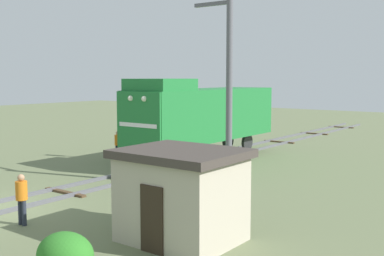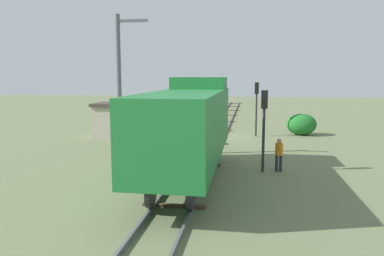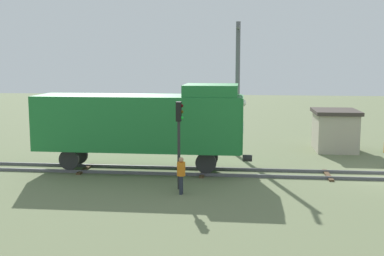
{
  "view_description": "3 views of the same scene",
  "coord_description": "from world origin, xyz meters",
  "px_view_note": "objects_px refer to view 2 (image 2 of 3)",
  "views": [
    {
      "loc": [
        16.08,
        -9.29,
        4.85
      ],
      "look_at": [
        -0.36,
        12.62,
        1.93
      ],
      "focal_mm": 45.0,
      "sensor_mm": 36.0,
      "label": 1
    },
    {
      "loc": [
        -2.71,
        29.49,
        4.83
      ],
      "look_at": [
        0.51,
        8.86,
        1.91
      ],
      "focal_mm": 35.0,
      "sensor_mm": 36.0,
      "label": 2
    },
    {
      "loc": [
        -25.22,
        7.67,
        6.02
      ],
      "look_at": [
        -0.33,
        10.41,
        2.48
      ],
      "focal_mm": 45.0,
      "sensor_mm": 36.0,
      "label": 3
    }
  ],
  "objects_px": {
    "traffic_signal_near": "(257,99)",
    "worker_near_track": "(186,123)",
    "worker_by_signal": "(279,152)",
    "locomotive": "(189,122)",
    "traffic_signal_mid": "(264,116)",
    "relay_hut": "(118,120)",
    "catenary_mast": "(120,83)"
  },
  "relations": [
    {
      "from": "worker_near_track",
      "to": "relay_hut",
      "type": "distance_m",
      "value": 5.48
    },
    {
      "from": "worker_near_track",
      "to": "worker_by_signal",
      "type": "distance_m",
      "value": 12.67
    },
    {
      "from": "worker_near_track",
      "to": "catenary_mast",
      "type": "height_order",
      "value": "catenary_mast"
    },
    {
      "from": "relay_hut",
      "to": "traffic_signal_near",
      "type": "bearing_deg",
      "value": -167.41
    },
    {
      "from": "traffic_signal_near",
      "to": "worker_by_signal",
      "type": "xyz_separation_m",
      "value": [
        -1.0,
        11.24,
        -2.0
      ]
    },
    {
      "from": "locomotive",
      "to": "traffic_signal_mid",
      "type": "bearing_deg",
      "value": -144.54
    },
    {
      "from": "worker_near_track",
      "to": "locomotive",
      "type": "bearing_deg",
      "value": -49.13
    },
    {
      "from": "traffic_signal_mid",
      "to": "relay_hut",
      "type": "height_order",
      "value": "traffic_signal_mid"
    },
    {
      "from": "traffic_signal_near",
      "to": "traffic_signal_mid",
      "type": "distance_m",
      "value": 11.45
    },
    {
      "from": "traffic_signal_mid",
      "to": "worker_by_signal",
      "type": "relative_size",
      "value": 2.43
    },
    {
      "from": "worker_near_track",
      "to": "worker_by_signal",
      "type": "bearing_deg",
      "value": -27.87
    },
    {
      "from": "locomotive",
      "to": "worker_near_track",
      "type": "bearing_deg",
      "value": -79.87
    },
    {
      "from": "traffic_signal_near",
      "to": "worker_near_track",
      "type": "relative_size",
      "value": 2.54
    },
    {
      "from": "locomotive",
      "to": "traffic_signal_mid",
      "type": "height_order",
      "value": "locomotive"
    },
    {
      "from": "locomotive",
      "to": "traffic_signal_mid",
      "type": "xyz_separation_m",
      "value": [
        -3.4,
        -2.42,
        0.1
      ]
    },
    {
      "from": "traffic_signal_near",
      "to": "traffic_signal_mid",
      "type": "bearing_deg",
      "value": 91.0
    },
    {
      "from": "worker_by_signal",
      "to": "relay_hut",
      "type": "height_order",
      "value": "relay_hut"
    },
    {
      "from": "traffic_signal_mid",
      "to": "worker_by_signal",
      "type": "bearing_deg",
      "value": -165.89
    },
    {
      "from": "traffic_signal_mid",
      "to": "worker_by_signal",
      "type": "xyz_separation_m",
      "value": [
        -0.8,
        -0.2,
        -1.88
      ]
    },
    {
      "from": "traffic_signal_mid",
      "to": "worker_by_signal",
      "type": "height_order",
      "value": "traffic_signal_mid"
    },
    {
      "from": "catenary_mast",
      "to": "relay_hut",
      "type": "bearing_deg",
      "value": -68.54
    },
    {
      "from": "catenary_mast",
      "to": "relay_hut",
      "type": "height_order",
      "value": "catenary_mast"
    },
    {
      "from": "locomotive",
      "to": "traffic_signal_near",
      "type": "relative_size",
      "value": 2.69
    },
    {
      "from": "traffic_signal_near",
      "to": "worker_near_track",
      "type": "xyz_separation_m",
      "value": [
        5.6,
        0.43,
        -2.0
      ]
    },
    {
      "from": "worker_near_track",
      "to": "relay_hut",
      "type": "xyz_separation_m",
      "value": [
        5.1,
        1.96,
        0.4
      ]
    },
    {
      "from": "catenary_mast",
      "to": "locomotive",
      "type": "bearing_deg",
      "value": 134.85
    },
    {
      "from": "catenary_mast",
      "to": "relay_hut",
      "type": "xyz_separation_m",
      "value": [
        2.56,
        -6.51,
        -3.04
      ]
    },
    {
      "from": "locomotive",
      "to": "relay_hut",
      "type": "bearing_deg",
      "value": -56.83
    },
    {
      "from": "traffic_signal_mid",
      "to": "relay_hut",
      "type": "bearing_deg",
      "value": -39.71
    },
    {
      "from": "locomotive",
      "to": "worker_by_signal",
      "type": "distance_m",
      "value": 5.26
    },
    {
      "from": "locomotive",
      "to": "traffic_signal_near",
      "type": "bearing_deg",
      "value": -103.0
    },
    {
      "from": "traffic_signal_near",
      "to": "relay_hut",
      "type": "height_order",
      "value": "traffic_signal_near"
    }
  ]
}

